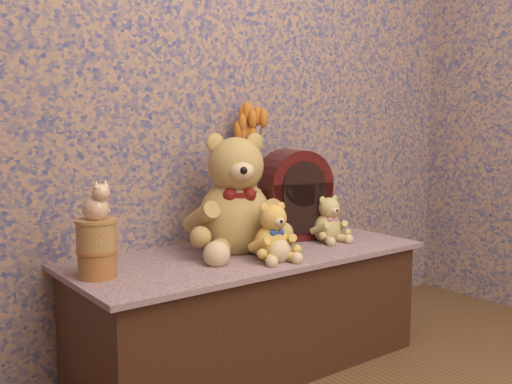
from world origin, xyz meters
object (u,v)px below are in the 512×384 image
Objects in this scene: teddy_medium at (272,229)px; teddy_small at (328,217)px; cat_figurine at (95,199)px; ceramic_vase at (246,215)px; teddy_large at (235,188)px; biscuit_tin_lower at (97,264)px; cathedral_radio at (294,194)px.

teddy_medium reaches higher than teddy_small.
ceramic_vase is at bearing -1.08° from cat_figurine.
cat_figurine is at bearing 175.58° from teddy_medium.
biscuit_tin_lower is (-0.58, -0.04, -0.20)m from teddy_large.
cathedral_radio is at bearing 47.62° from teddy_medium.
cathedral_radio reaches higher than biscuit_tin_lower.
biscuit_tin_lower is (-0.72, -0.17, -0.06)m from ceramic_vase.
cat_figurine is at bearing -153.41° from teddy_large.
teddy_large is at bearing -154.37° from cathedral_radio.
ceramic_vase is at bearing 13.22° from biscuit_tin_lower.
biscuit_tin_lower is (-0.60, 0.15, -0.07)m from teddy_medium.
ceramic_vase reaches higher than teddy_small.
teddy_medium is 0.59× the size of cathedral_radio.
cat_figurine reaches higher than ceramic_vase.
teddy_small is at bearing -48.33° from cathedral_radio.
teddy_large is 0.24m from ceramic_vase.
ceramic_vase reaches higher than biscuit_tin_lower.
teddy_small is 1.54× the size of cat_figurine.
teddy_large is 3.68× the size of cat_figurine.
teddy_small is 1.65× the size of biscuit_tin_lower.
teddy_small is 0.95× the size of ceramic_vase.
teddy_medium is at bearing -157.14° from teddy_small.
teddy_small is 1.00m from biscuit_tin_lower.
cathedral_radio reaches higher than teddy_medium.
teddy_small is 0.54× the size of cathedral_radio.
biscuit_tin_lower is (-0.93, -0.10, -0.15)m from cathedral_radio.
cathedral_radio is (0.35, 0.06, -0.05)m from teddy_large.
teddy_small reaches higher than biscuit_tin_lower.
teddy_large is 0.58m from cat_figurine.
teddy_medium is (0.03, -0.19, -0.13)m from teddy_large.
teddy_small is at bearing -2.23° from biscuit_tin_lower.
teddy_small is (0.39, 0.11, -0.01)m from teddy_medium.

